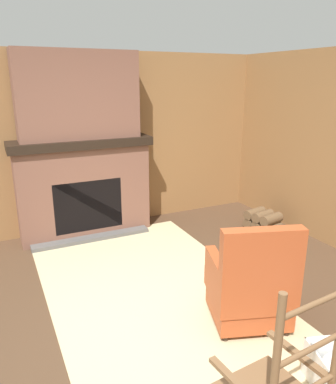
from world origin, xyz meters
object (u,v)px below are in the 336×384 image
(oil_lamp_vase, at_px, (24,134))
(storage_case, at_px, (122,131))
(armchair, at_px, (251,288))
(firewood_stack, at_px, (263,220))

(oil_lamp_vase, height_order, storage_case, oil_lamp_vase)
(armchair, bearing_deg, firewood_stack, -23.67)
(armchair, distance_m, firewood_stack, 2.28)
(armchair, distance_m, storage_case, 2.88)
(armchair, bearing_deg, oil_lamp_vase, 47.14)
(armchair, xyz_separation_m, oil_lamp_vase, (-2.68, -1.46, 1.06))
(storage_case, bearing_deg, armchair, 4.15)
(armchair, xyz_separation_m, storage_case, (-2.68, -0.19, 1.03))
(firewood_stack, height_order, storage_case, storage_case)
(armchair, relative_size, storage_case, 4.03)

